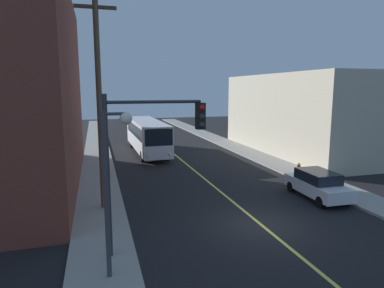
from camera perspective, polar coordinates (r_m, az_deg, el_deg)
ground_plane at (r=16.66m, az=11.56°, el=-13.20°), size 120.00×120.00×0.00m
sidewalk_left at (r=24.41m, az=-15.46°, el=-5.88°), size 2.50×90.00×0.15m
sidewalk_right at (r=28.40m, az=15.28°, el=-3.76°), size 2.50×90.00×0.15m
lane_stripe_center at (r=30.17m, az=-1.67°, el=-2.80°), size 0.16×60.00×0.01m
building_right_warehouse at (r=36.63m, az=20.61°, el=4.83°), size 12.00×18.98×7.71m
city_bus at (r=33.93m, az=-7.59°, el=1.57°), size 2.76×12.19×3.20m
parked_car_white at (r=21.07m, az=20.39°, el=-6.37°), size 1.92×4.45×1.62m
utility_pole_near at (r=17.73m, az=-15.46°, el=9.41°), size 2.40×0.28×11.56m
traffic_signal_left_corner at (r=12.49m, az=-7.20°, el=-0.06°), size 3.75×0.48×6.00m
street_lamp_left at (r=11.06m, az=-13.27°, el=-4.41°), size 0.98×0.40×5.50m
fire_hydrant at (r=25.95m, az=17.53°, el=-3.93°), size 0.44×0.26×0.84m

